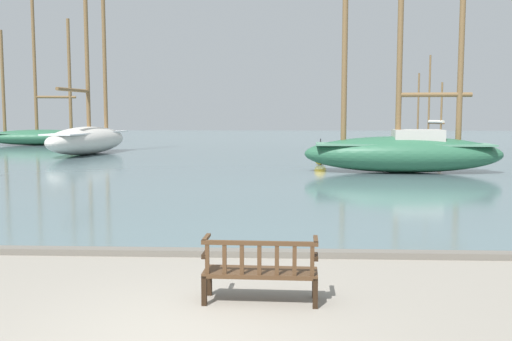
{
  "coord_description": "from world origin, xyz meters",
  "views": [
    {
      "loc": [
        1.21,
        -6.56,
        2.64
      ],
      "look_at": [
        0.46,
        10.0,
        1.0
      ],
      "focal_mm": 40.0,
      "sensor_mm": 36.0,
      "label": 1
    }
  ],
  "objects_px": {
    "sailboat_nearest_port": "(429,142)",
    "channel_buoy": "(320,158)",
    "sailboat_distant_harbor": "(88,137)",
    "sailboat_mid_port": "(40,133)",
    "park_bench": "(260,270)",
    "sailboat_far_starboard": "(403,148)"
  },
  "relations": [
    {
      "from": "park_bench",
      "to": "channel_buoy",
      "type": "bearing_deg",
      "value": 83.92
    },
    {
      "from": "sailboat_nearest_port",
      "to": "sailboat_far_starboard",
      "type": "bearing_deg",
      "value": -107.83
    },
    {
      "from": "channel_buoy",
      "to": "park_bench",
      "type": "bearing_deg",
      "value": -96.08
    },
    {
      "from": "sailboat_nearest_port",
      "to": "sailboat_mid_port",
      "type": "xyz_separation_m",
      "value": [
        -30.9,
        4.38,
        0.44
      ]
    },
    {
      "from": "sailboat_nearest_port",
      "to": "channel_buoy",
      "type": "bearing_deg",
      "value": -123.71
    },
    {
      "from": "sailboat_nearest_port",
      "to": "channel_buoy",
      "type": "xyz_separation_m",
      "value": [
        -8.81,
        -13.2,
        -0.24
      ]
    },
    {
      "from": "sailboat_distant_harbor",
      "to": "sailboat_far_starboard",
      "type": "relative_size",
      "value": 1.06
    },
    {
      "from": "park_bench",
      "to": "sailboat_nearest_port",
      "type": "xyz_separation_m",
      "value": [
        11.07,
        34.42,
        0.17
      ]
    },
    {
      "from": "sailboat_mid_port",
      "to": "channel_buoy",
      "type": "height_order",
      "value": "sailboat_mid_port"
    },
    {
      "from": "sailboat_nearest_port",
      "to": "park_bench",
      "type": "bearing_deg",
      "value": -107.82
    },
    {
      "from": "sailboat_mid_port",
      "to": "channel_buoy",
      "type": "distance_m",
      "value": 28.25
    },
    {
      "from": "sailboat_mid_port",
      "to": "channel_buoy",
      "type": "bearing_deg",
      "value": -38.52
    },
    {
      "from": "channel_buoy",
      "to": "sailboat_distant_harbor",
      "type": "bearing_deg",
      "value": 153.57
    },
    {
      "from": "sailboat_mid_port",
      "to": "park_bench",
      "type": "bearing_deg",
      "value": -62.93
    },
    {
      "from": "sailboat_distant_harbor",
      "to": "sailboat_nearest_port",
      "type": "distance_m",
      "value": 24.05
    },
    {
      "from": "park_bench",
      "to": "sailboat_mid_port",
      "type": "xyz_separation_m",
      "value": [
        -19.84,
        38.81,
        0.6
      ]
    },
    {
      "from": "sailboat_mid_port",
      "to": "sailboat_far_starboard",
      "type": "distance_m",
      "value": 33.19
    },
    {
      "from": "park_bench",
      "to": "channel_buoy",
      "type": "relative_size",
      "value": 1.22
    },
    {
      "from": "sailboat_nearest_port",
      "to": "sailboat_mid_port",
      "type": "distance_m",
      "value": 31.22
    },
    {
      "from": "park_bench",
      "to": "sailboat_distant_harbor",
      "type": "distance_m",
      "value": 30.93
    },
    {
      "from": "park_bench",
      "to": "sailboat_mid_port",
      "type": "height_order",
      "value": "sailboat_mid_port"
    },
    {
      "from": "sailboat_distant_harbor",
      "to": "sailboat_nearest_port",
      "type": "height_order",
      "value": "sailboat_distant_harbor"
    }
  ]
}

